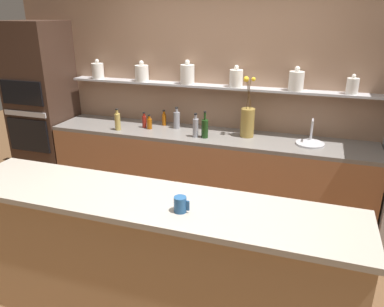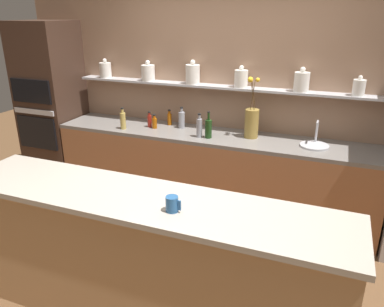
{
  "view_description": "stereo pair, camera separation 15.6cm",
  "coord_description": "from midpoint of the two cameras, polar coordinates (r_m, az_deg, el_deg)",
  "views": [
    {
      "loc": [
        0.99,
        -2.54,
        2.19
      ],
      "look_at": [
        0.02,
        0.36,
        1.02
      ],
      "focal_mm": 35.0,
      "sensor_mm": 36.0,
      "label": 1
    },
    {
      "loc": [
        1.14,
        -2.48,
        2.19
      ],
      "look_at": [
        0.02,
        0.36,
        1.02
      ],
      "focal_mm": 35.0,
      "sensor_mm": 36.0,
      "label": 2
    }
  ],
  "objects": [
    {
      "name": "bottle_spirit_1",
      "position": [
        4.0,
        -0.57,
        4.03
      ],
      "size": [
        0.06,
        0.06,
        0.26
      ],
      "color": "gray",
      "rests_on": "back_counter_unit"
    },
    {
      "name": "ground_plane",
      "position": [
        3.5,
        -3.58,
        -17.94
      ],
      "size": [
        12.0,
        12.0,
        0.0
      ],
      "primitive_type": "plane",
      "color": "brown"
    },
    {
      "name": "bottle_sauce_2",
      "position": [
        4.45,
        -5.28,
        5.27
      ],
      "size": [
        0.05,
        0.05,
        0.18
      ],
      "color": "#9E4C0A",
      "rests_on": "back_counter_unit"
    },
    {
      "name": "bottle_wine_6",
      "position": [
        3.98,
        0.84,
        3.88
      ],
      "size": [
        0.07,
        0.07,
        0.29
      ],
      "color": "#193814",
      "rests_on": "back_counter_unit"
    },
    {
      "name": "back_counter_unit",
      "position": [
        4.29,
        1.03,
        -2.87
      ],
      "size": [
        3.58,
        0.62,
        0.92
      ],
      "color": "#99603D",
      "rests_on": "ground_plane"
    },
    {
      "name": "bottle_spirit_4",
      "position": [
        4.34,
        -12.29,
        4.83
      ],
      "size": [
        0.06,
        0.06,
        0.25
      ],
      "color": "tan",
      "rests_on": "back_counter_unit"
    },
    {
      "name": "bottle_sauce_3",
      "position": [
        4.33,
        -7.53,
        4.6
      ],
      "size": [
        0.06,
        0.06,
        0.17
      ],
      "color": "#9E4C0A",
      "rests_on": "back_counter_unit"
    },
    {
      "name": "flower_vase",
      "position": [
        4.03,
        7.35,
        5.05
      ],
      "size": [
        0.15,
        0.15,
        0.65
      ],
      "color": "olive",
      "rests_on": "back_counter_unit"
    },
    {
      "name": "sink_fixture",
      "position": [
        3.96,
        16.5,
        1.68
      ],
      "size": [
        0.28,
        0.28,
        0.25
      ],
      "color": "#B7B7BC",
      "rests_on": "back_counter_unit"
    },
    {
      "name": "oven_tower",
      "position": [
        5.14,
        -22.57,
        6.4
      ],
      "size": [
        0.67,
        0.64,
        2.09
      ],
      "color": "#3D281E",
      "rests_on": "ground_plane"
    },
    {
      "name": "coffee_mug",
      "position": [
        2.34,
        -3.71,
        -7.76
      ],
      "size": [
        0.1,
        0.08,
        0.1
      ],
      "color": "#235184",
      "rests_on": "island_counter"
    },
    {
      "name": "bottle_sauce_5",
      "position": [
        4.38,
        -8.3,
        4.91
      ],
      "size": [
        0.05,
        0.05,
        0.19
      ],
      "color": "maroon",
      "rests_on": "back_counter_unit"
    },
    {
      "name": "island_counter",
      "position": [
        2.81,
        -7.96,
        -16.01
      ],
      "size": [
        2.83,
        0.61,
        1.02
      ],
      "color": "tan",
      "rests_on": "ground_plane"
    },
    {
      "name": "bottle_spirit_0",
      "position": [
        4.32,
        -3.38,
        5.17
      ],
      "size": [
        0.07,
        0.07,
        0.25
      ],
      "color": "gray",
      "rests_on": "back_counter_unit"
    },
    {
      "name": "back_wall_unit",
      "position": [
        4.33,
        3.95,
        9.06
      ],
      "size": [
        5.2,
        0.28,
        2.6
      ],
      "color": "#937056",
      "rests_on": "ground_plane"
    }
  ]
}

